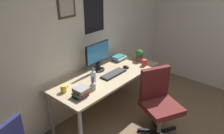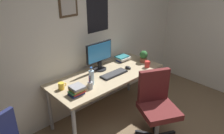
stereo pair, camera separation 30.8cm
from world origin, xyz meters
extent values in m
cube|color=silver|center=(0.00, 2.15, 1.30)|extent=(4.40, 0.08, 2.60)
cube|color=#4C3823|center=(-0.25, 2.11, 1.72)|extent=(0.28, 0.02, 0.34)
cube|color=beige|center=(-0.25, 2.09, 1.72)|extent=(0.22, 0.00, 0.28)
cube|color=black|center=(0.26, 2.11, 1.53)|extent=(0.40, 0.01, 0.56)
cube|color=tan|center=(0.08, 1.71, 0.71)|extent=(1.75, 0.72, 0.03)
cylinder|color=#9EA0A5|center=(-0.74, 1.41, 0.35)|extent=(0.05, 0.05, 0.69)
cylinder|color=#9EA0A5|center=(0.89, 1.41, 0.35)|extent=(0.05, 0.05, 0.69)
cylinder|color=#9EA0A5|center=(-0.74, 2.01, 0.35)|extent=(0.05, 0.05, 0.69)
cylinder|color=#9EA0A5|center=(0.89, 2.01, 0.35)|extent=(0.05, 0.05, 0.69)
cube|color=#591E1E|center=(0.21, 0.86, 0.46)|extent=(0.62, 0.62, 0.08)
cube|color=#591E1E|center=(0.30, 1.04, 0.72)|extent=(0.41, 0.25, 0.45)
cylinder|color=#9EA0A5|center=(0.21, 0.86, 0.21)|extent=(0.08, 0.08, 0.42)
cube|color=black|center=(0.34, 0.80, 0.04)|extent=(0.27, 0.16, 0.03)
cylinder|color=black|center=(0.46, 0.74, 0.02)|extent=(0.05, 0.05, 0.04)
cube|color=black|center=(0.31, 0.96, 0.04)|extent=(0.23, 0.23, 0.03)
cylinder|color=black|center=(0.41, 1.06, 0.02)|extent=(0.05, 0.05, 0.04)
cube|color=black|center=(0.15, 0.99, 0.04)|extent=(0.16, 0.27, 0.03)
cylinder|color=black|center=(0.08, 1.11, 0.02)|extent=(0.05, 0.05, 0.04)
cylinder|color=black|center=(0.10, 1.91, 0.73)|extent=(0.20, 0.20, 0.01)
cube|color=black|center=(0.10, 1.91, 0.80)|extent=(0.05, 0.04, 0.12)
cube|color=black|center=(0.10, 1.92, 1.01)|extent=(0.46, 0.02, 0.30)
cube|color=#338CD8|center=(0.10, 1.90, 1.01)|extent=(0.43, 0.00, 0.27)
cube|color=black|center=(0.14, 1.63, 0.73)|extent=(0.43, 0.15, 0.02)
cube|color=#38383A|center=(0.14, 1.63, 0.75)|extent=(0.41, 0.13, 0.00)
ellipsoid|color=black|center=(0.44, 1.63, 0.74)|extent=(0.06, 0.11, 0.04)
cylinder|color=silver|center=(-0.28, 1.63, 0.82)|extent=(0.07, 0.07, 0.20)
cylinder|color=silver|center=(-0.28, 1.63, 0.94)|extent=(0.03, 0.03, 0.04)
cylinder|color=#2659B2|center=(-0.28, 1.63, 0.97)|extent=(0.03, 0.03, 0.01)
cylinder|color=red|center=(0.69, 1.47, 0.77)|extent=(0.08, 0.08, 0.10)
torus|color=red|center=(0.75, 1.47, 0.78)|extent=(0.05, 0.01, 0.05)
cylinder|color=yellow|center=(-0.64, 1.79, 0.77)|extent=(0.08, 0.08, 0.09)
torus|color=yellow|center=(-0.59, 1.79, 0.77)|extent=(0.05, 0.01, 0.05)
cylinder|color=brown|center=(0.81, 1.64, 0.76)|extent=(0.11, 0.11, 0.07)
sphere|color=#2D6B33|center=(0.81, 1.64, 0.85)|extent=(0.13, 0.13, 0.13)
ellipsoid|color=#287A38|center=(0.78, 1.66, 0.87)|extent=(0.07, 0.08, 0.02)
ellipsoid|color=#287A38|center=(0.84, 1.66, 0.86)|extent=(0.07, 0.08, 0.02)
ellipsoid|color=#287A38|center=(0.78, 1.61, 0.87)|extent=(0.08, 0.07, 0.02)
cylinder|color=#9EA0A5|center=(-0.36, 1.55, 0.77)|extent=(0.07, 0.07, 0.09)
cylinder|color=#263FBF|center=(-0.37, 1.54, 0.85)|extent=(0.01, 0.01, 0.13)
cylinder|color=red|center=(-0.37, 1.56, 0.85)|extent=(0.01, 0.01, 0.13)
cylinder|color=black|center=(-0.37, 1.54, 0.85)|extent=(0.01, 0.01, 0.13)
cylinder|color=#9EA0A5|center=(-0.35, 1.55, 0.85)|extent=(0.01, 0.03, 0.14)
cylinder|color=#9EA0A5|center=(-0.37, 1.55, 0.85)|extent=(0.01, 0.02, 0.14)
cube|color=navy|center=(0.60, 1.92, 0.73)|extent=(0.19, 0.11, 0.02)
cube|color=silver|center=(0.62, 1.90, 0.76)|extent=(0.22, 0.14, 0.03)
cube|color=#26727A|center=(0.61, 1.93, 0.79)|extent=(0.21, 0.16, 0.02)
cube|color=navy|center=(-0.58, 1.56, 0.74)|extent=(0.18, 0.13, 0.02)
cube|color=#B22D28|center=(-0.56, 1.56, 0.76)|extent=(0.17, 0.15, 0.02)
cube|color=#33723F|center=(-0.58, 1.55, 0.78)|extent=(0.19, 0.11, 0.02)
cube|color=gold|center=(-0.56, 1.56, 0.80)|extent=(0.16, 0.16, 0.02)
cube|color=gray|center=(-0.56, 1.55, 0.82)|extent=(0.16, 0.16, 0.03)
camera|label=1|loc=(-2.06, -0.21, 2.17)|focal=35.30mm
camera|label=2|loc=(-1.84, -0.43, 2.17)|focal=35.30mm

